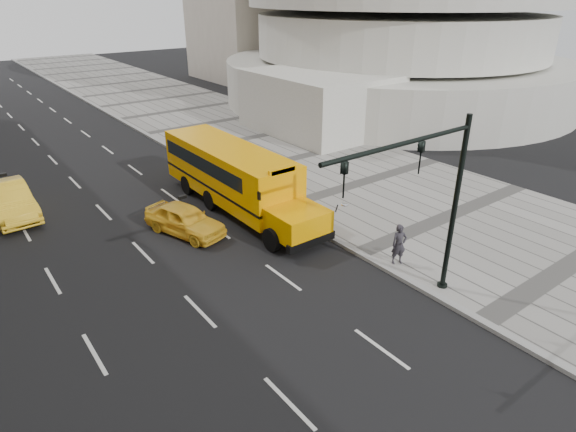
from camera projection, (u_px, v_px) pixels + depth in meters
ground at (166, 246)px, 20.39m from camera, size 140.00×140.00×0.00m
sidewalk_museum at (366, 182)px, 26.90m from camera, size 12.00×140.00×0.15m
curb_museum at (280, 209)px, 23.63m from camera, size 0.30×140.00×0.15m
school_bus at (232, 173)px, 23.41m from camera, size 2.96×11.56×3.19m
taxi_near at (185, 219)px, 21.15m from camera, size 2.75×4.27×1.35m
taxi_far at (9, 200)px, 22.71m from camera, size 1.92×5.00×1.63m
pedestrian at (399, 244)px, 18.47m from camera, size 0.70×0.60×1.64m
traffic_signal at (431, 194)px, 14.89m from camera, size 6.18×0.36×6.40m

